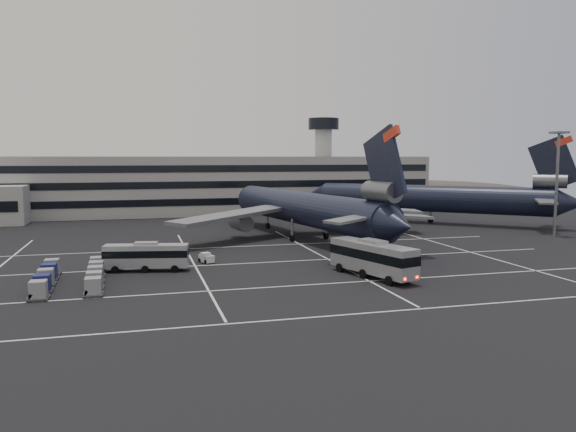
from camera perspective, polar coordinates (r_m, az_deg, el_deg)
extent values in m
plane|color=black|center=(69.90, -4.17, -5.45)|extent=(260.00, 260.00, 0.00)
cube|color=silver|center=(49.10, 0.84, -10.39)|extent=(90.00, 0.25, 0.01)
cube|color=silver|center=(60.34, -2.33, -7.27)|extent=(90.00, 0.25, 0.01)
cube|color=silver|center=(73.76, -4.76, -4.84)|extent=(90.00, 0.25, 0.01)
cube|color=silver|center=(87.36, -6.43, -3.16)|extent=(90.00, 0.25, 0.01)
cube|color=silver|center=(74.90, -9.58, -4.74)|extent=(0.25, 55.00, 0.01)
cube|color=silver|center=(78.65, 3.62, -4.15)|extent=(0.25, 55.00, 0.01)
cube|color=silver|center=(88.15, 17.31, -3.31)|extent=(0.25, 55.00, 0.01)
cube|color=gray|center=(140.04, -9.85, 3.11)|extent=(120.00, 18.00, 14.00)
cube|color=black|center=(131.28, -9.45, 1.39)|extent=(118.00, 0.20, 1.60)
cube|color=black|center=(131.02, -9.48, 3.14)|extent=(118.00, 0.20, 1.60)
cube|color=black|center=(130.90, -9.51, 4.76)|extent=(118.00, 0.20, 1.60)
cylinder|color=gray|center=(149.23, 3.60, 4.89)|extent=(4.40, 4.40, 22.00)
cylinder|color=black|center=(149.46, 3.63, 9.30)|extent=(8.00, 8.00, 3.00)
ellipsoid|color=#38332B|center=(243.10, -26.24, -0.37)|extent=(196.00, 140.00, 32.00)
ellipsoid|color=#38332B|center=(242.68, -4.88, -0.49)|extent=(252.00, 180.00, 44.00)
ellipsoid|color=#38332B|center=(268.24, 12.18, 0.98)|extent=(168.00, 120.00, 24.00)
cylinder|color=slate|center=(108.79, 25.63, 2.85)|extent=(0.50, 0.50, 18.00)
cube|color=slate|center=(108.76, 25.84, 7.64)|extent=(2.40, 2.40, 0.35)
cylinder|color=black|center=(95.11, 1.62, 0.78)|extent=(14.24, 48.22, 5.60)
cone|color=black|center=(118.93, -4.18, 1.81)|extent=(6.33, 5.44, 5.60)
cone|color=black|center=(72.72, 11.24, -0.95)|extent=(5.87, 5.83, 5.04)
cube|color=black|center=(75.04, 9.75, 4.96)|extent=(2.22, 9.41, 10.97)
cube|color=red|center=(73.87, 10.48, 8.19)|extent=(1.13, 3.28, 2.24)
cylinder|color=#595B60|center=(75.57, 9.48, 2.46)|extent=(3.75, 6.39, 2.70)
cube|color=slate|center=(73.96, 6.55, -0.29)|extent=(8.16, 5.83, 0.87)
cube|color=slate|center=(78.74, 11.73, 0.00)|extent=(7.59, 3.40, 0.87)
cube|color=slate|center=(92.04, -5.89, 0.07)|extent=(21.51, 16.46, 1.75)
cylinder|color=#595B60|center=(96.06, -4.80, -0.69)|extent=(3.66, 5.90, 2.70)
cube|color=slate|center=(103.17, 7.29, 0.69)|extent=(22.66, 9.78, 1.75)
cylinder|color=#595B60|center=(104.30, 5.00, -0.16)|extent=(3.66, 5.90, 2.70)
cylinder|color=slate|center=(109.22, -2.08, -0.13)|extent=(0.44, 0.44, 3.00)
cylinder|color=black|center=(109.41, -2.08, -0.99)|extent=(0.69, 1.17, 1.10)
cylinder|color=slate|center=(92.23, 0.42, -1.26)|extent=(0.44, 0.44, 3.00)
cylinder|color=black|center=(92.46, 0.42, -2.27)|extent=(0.69, 1.17, 1.10)
cylinder|color=slate|center=(95.20, 3.88, -1.05)|extent=(0.44, 0.44, 3.00)
cylinder|color=black|center=(95.42, 3.87, -2.03)|extent=(0.69, 1.17, 1.10)
cylinder|color=black|center=(121.48, 14.33, 1.73)|extent=(39.24, 36.48, 5.60)
cone|color=black|center=(129.82, 2.98, 2.17)|extent=(7.10, 7.17, 5.60)
cone|color=black|center=(118.48, 26.92, 1.16)|extent=(7.09, 7.09, 5.04)
cube|color=black|center=(118.23, 25.39, 4.82)|extent=(7.34, 6.75, 10.97)
cube|color=red|center=(118.22, 26.22, 6.82)|extent=(2.76, 2.58, 2.24)
cylinder|color=#595B60|center=(118.33, 25.08, 3.23)|extent=(6.25, 6.04, 2.70)
cube|color=slate|center=(114.35, 24.67, 1.41)|extent=(6.55, 8.09, 0.87)
cube|color=slate|center=(122.72, 24.85, 1.68)|extent=(7.96, 6.97, 0.87)
cylinder|color=slate|center=(121.73, 14.30, 0.32)|extent=(0.44, 0.44, 3.00)
cylinder|color=black|center=(121.90, 14.28, -0.45)|extent=(1.15, 1.11, 1.10)
cube|color=gray|center=(65.73, 8.58, -4.19)|extent=(6.43, 12.60, 3.36)
cube|color=black|center=(65.66, 8.59, -3.85)|extent=(6.50, 12.68, 1.07)
cube|color=gray|center=(65.42, 8.61, -2.57)|extent=(2.73, 3.75, 0.39)
cylinder|color=black|center=(62.02, 10.24, -6.50)|extent=(0.67, 1.13, 1.08)
cylinder|color=black|center=(63.93, 12.08, -6.16)|extent=(0.67, 1.13, 1.08)
cylinder|color=black|center=(65.16, 7.63, -5.85)|extent=(0.67, 1.13, 1.08)
cylinder|color=black|center=(66.98, 9.46, -5.55)|extent=(0.67, 1.13, 1.08)
cylinder|color=black|center=(68.42, 5.27, -5.25)|extent=(0.67, 1.13, 1.08)
cylinder|color=black|center=(70.16, 7.08, -4.99)|extent=(0.67, 1.13, 1.08)
cube|color=#FF0C05|center=(60.95, 11.80, -6.30)|extent=(0.29, 0.17, 0.25)
cube|color=#FF0C05|center=(62.20, 12.99, -6.07)|extent=(0.29, 0.17, 0.25)
cube|color=gray|center=(70.66, -14.19, -3.94)|extent=(10.34, 4.22, 2.75)
cube|color=black|center=(70.60, -14.20, -3.68)|extent=(10.41, 4.29, 0.87)
cube|color=gray|center=(70.42, -14.22, -2.71)|extent=(2.98, 1.98, 0.32)
cylinder|color=black|center=(69.26, -11.44, -5.29)|extent=(0.92, 0.46, 0.88)
cylinder|color=black|center=(71.49, -11.20, -4.93)|extent=(0.92, 0.46, 0.88)
cylinder|color=black|center=(69.81, -14.33, -5.27)|extent=(0.92, 0.46, 0.88)
cylinder|color=black|center=(72.03, -14.00, -4.91)|extent=(0.92, 0.46, 0.88)
cylinder|color=black|center=(70.54, -17.16, -5.23)|extent=(0.92, 0.46, 0.88)
cylinder|color=black|center=(72.73, -16.75, -4.89)|extent=(0.92, 0.46, 0.88)
cube|color=silver|center=(74.87, -8.27, -4.29)|extent=(1.96, 2.53, 0.92)
cube|color=silver|center=(74.32, -8.09, -3.89)|extent=(1.38, 1.27, 0.51)
cylinder|color=black|center=(73.95, -8.35, -4.64)|extent=(0.42, 0.61, 0.57)
cylinder|color=black|center=(74.48, -7.59, -4.55)|extent=(0.42, 0.61, 0.57)
cylinder|color=black|center=(75.36, -8.94, -4.45)|extent=(0.42, 0.61, 0.57)
cylinder|color=black|center=(75.88, -8.19, -4.36)|extent=(0.42, 0.61, 0.57)
cube|color=#2D2D30|center=(60.44, -24.00, -7.62)|extent=(1.99, 2.29, 0.18)
cylinder|color=black|center=(60.46, -24.00, -7.68)|extent=(0.10, 0.20, 0.20)
cube|color=#96999F|center=(60.25, -24.04, -6.79)|extent=(1.62, 1.62, 1.62)
cube|color=#2D2D30|center=(60.01, -19.16, -7.53)|extent=(1.99, 2.29, 0.18)
cylinder|color=black|center=(60.02, -19.15, -7.58)|extent=(0.10, 0.20, 0.20)
cube|color=#96999F|center=(59.81, -19.19, -6.69)|extent=(1.62, 1.62, 1.62)
cube|color=#2D2D30|center=(63.39, -23.66, -6.99)|extent=(1.99, 2.29, 0.18)
cylinder|color=black|center=(63.40, -23.66, -7.04)|extent=(0.10, 0.20, 0.20)
cube|color=navy|center=(63.20, -23.70, -6.19)|extent=(1.62, 1.62, 1.62)
cube|color=#2D2D30|center=(62.97, -19.05, -6.89)|extent=(1.99, 2.29, 0.18)
cylinder|color=black|center=(62.98, -19.05, -6.95)|extent=(0.10, 0.20, 0.20)
cube|color=#96999F|center=(62.78, -19.08, -6.09)|extent=(1.62, 1.62, 1.62)
cube|color=#2D2D30|center=(66.33, -23.36, -6.41)|extent=(1.99, 2.29, 0.18)
cylinder|color=black|center=(66.35, -23.36, -6.46)|extent=(0.10, 0.20, 0.20)
cube|color=#96999F|center=(66.15, -23.39, -5.65)|extent=(1.62, 1.62, 1.62)
cube|color=#2D2D30|center=(65.93, -18.95, -6.32)|extent=(1.99, 2.29, 0.18)
cylinder|color=black|center=(65.95, -18.95, -6.37)|extent=(0.10, 0.20, 0.20)
cube|color=#96999F|center=(65.75, -18.98, -5.55)|extent=(1.62, 1.62, 1.62)
cube|color=#2D2D30|center=(69.29, -23.08, -5.88)|extent=(1.99, 2.29, 0.18)
cylinder|color=black|center=(69.30, -23.08, -5.93)|extent=(0.10, 0.20, 0.20)
cube|color=navy|center=(69.12, -23.11, -5.15)|extent=(1.62, 1.62, 1.62)
cube|color=#2D2D30|center=(68.91, -18.87, -5.79)|extent=(1.99, 2.29, 0.18)
cylinder|color=black|center=(68.92, -18.86, -5.84)|extent=(0.10, 0.20, 0.20)
cube|color=#96999F|center=(68.74, -18.89, -5.05)|extent=(1.62, 1.62, 1.62)
cube|color=#2D2D30|center=(72.26, -22.82, -5.40)|extent=(1.99, 2.29, 0.18)
cylinder|color=black|center=(72.27, -22.82, -5.45)|extent=(0.10, 0.20, 0.20)
cube|color=#96999F|center=(72.09, -22.85, -4.70)|extent=(1.62, 1.62, 1.62)
cube|color=#2D2D30|center=(71.89, -18.79, -5.30)|extent=(1.99, 2.29, 0.18)
cylinder|color=black|center=(71.90, -18.78, -5.35)|extent=(0.10, 0.20, 0.20)
cube|color=#96999F|center=(71.72, -18.81, -4.60)|extent=(1.62, 1.62, 1.62)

